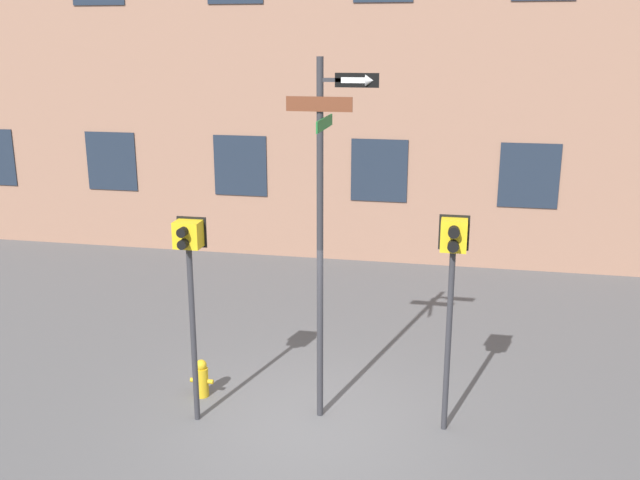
# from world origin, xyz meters

# --- Properties ---
(ground_plane) EXTENTS (60.00, 60.00, 0.00)m
(ground_plane) POSITION_xyz_m (0.00, 0.00, 0.00)
(ground_plane) COLOR #515154
(street_sign_pole) EXTENTS (1.19, 1.00, 5.03)m
(street_sign_pole) POSITION_xyz_m (0.14, 0.33, 2.96)
(street_sign_pole) COLOR #2D2D33
(street_sign_pole) RESTS_ON ground_plane
(pedestrian_signal_left) EXTENTS (0.41, 0.40, 2.95)m
(pedestrian_signal_left) POSITION_xyz_m (-1.61, -0.13, 2.32)
(pedestrian_signal_left) COLOR #2D2D33
(pedestrian_signal_left) RESTS_ON ground_plane
(pedestrian_signal_right) EXTENTS (0.40, 0.40, 3.04)m
(pedestrian_signal_right) POSITION_xyz_m (1.86, 0.29, 2.40)
(pedestrian_signal_right) COLOR #2D2D33
(pedestrian_signal_right) RESTS_ON ground_plane
(fire_hydrant) EXTENTS (0.36, 0.20, 0.60)m
(fire_hydrant) POSITION_xyz_m (-1.78, 0.53, 0.29)
(fire_hydrant) COLOR gold
(fire_hydrant) RESTS_ON ground_plane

